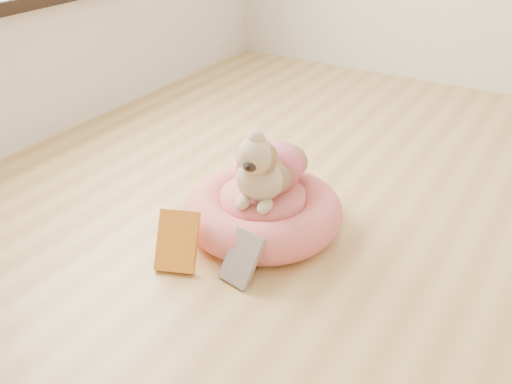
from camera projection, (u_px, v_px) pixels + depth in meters
The scene contains 5 objects.
floor at pixel (406, 311), 1.78m from camera, with size 4.50×4.50×0.00m, color tan.
pet_bed at pixel (263, 211), 2.15m from camera, with size 0.60×0.60×0.15m.
dog at pixel (267, 156), 2.05m from camera, with size 0.28×0.41×0.30m, color olive, non-canonical shape.
book_yellow at pixel (177, 241), 1.95m from camera, with size 0.14×0.03×0.21m, color yellow.
book_white at pixel (242, 258), 1.88m from camera, with size 0.12×0.02×0.18m, color silver.
Camera 1 is at (0.30, -1.41, 1.20)m, focal length 40.00 mm.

